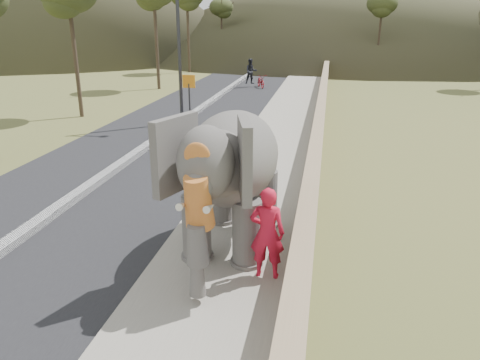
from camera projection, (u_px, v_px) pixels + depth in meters
name	position (u px, v px, depth m)	size (l,w,h in m)	color
ground	(234.00, 245.00, 10.81)	(160.00, 160.00, 0.00)	olive
road	(168.00, 133.00, 20.94)	(7.00, 120.00, 0.03)	black
median	(168.00, 131.00, 20.91)	(0.35, 120.00, 0.22)	black
walkway	(280.00, 137.00, 20.05)	(3.00, 120.00, 0.15)	#9E9687
parapet	(319.00, 128.00, 19.61)	(0.30, 120.00, 1.10)	tan
lamppost	(184.00, 19.00, 21.20)	(1.76, 0.36, 8.00)	#2B2C30
signboard	(189.00, 91.00, 21.96)	(0.60, 0.08, 2.40)	#2D2D33
hill_far	(354.00, 2.00, 72.49)	(80.00, 80.00, 14.00)	brown
elephant_and_man	(234.00, 177.00, 10.17)	(2.47, 4.40, 3.11)	#67625D
motorcyclist	(256.00, 76.00, 34.08)	(1.88, 1.91, 2.05)	maroon
trees	(354.00, 34.00, 35.08)	(47.69, 42.39, 8.10)	#473828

